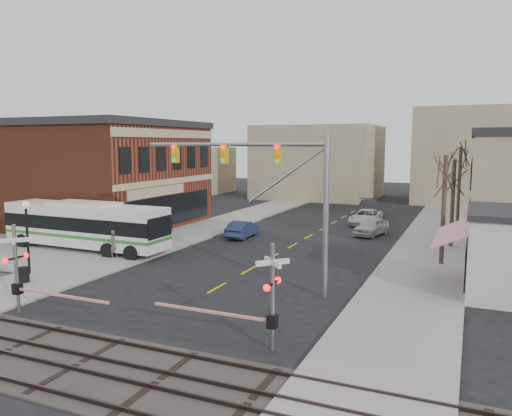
{
  "coord_description": "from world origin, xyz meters",
  "views": [
    {
      "loc": [
        12.04,
        -20.5,
        7.53
      ],
      "look_at": [
        -0.44,
        8.17,
        3.5
      ],
      "focal_mm": 35.0,
      "sensor_mm": 36.0,
      "label": 1
    }
  ],
  "objects_px": {
    "rr_crossing_west": "(23,271)",
    "street_lamp": "(27,222)",
    "car_c": "(366,217)",
    "car_d": "(369,208)",
    "trash_bin": "(23,275)",
    "pedestrian_far": "(110,240)",
    "transit_bus": "(85,225)",
    "pedestrian_near": "(115,244)",
    "traffic_signal_mast": "(272,179)",
    "rr_crossing_east": "(262,297)",
    "car_b": "(242,229)",
    "car_a": "(371,227)"
  },
  "relations": [
    {
      "from": "rr_crossing_east",
      "to": "transit_bus",
      "type": "bearing_deg",
      "value": 149.22
    },
    {
      "from": "car_c",
      "to": "traffic_signal_mast",
      "type": "bearing_deg",
      "value": -88.17
    },
    {
      "from": "trash_bin",
      "to": "car_b",
      "type": "bearing_deg",
      "value": 73.36
    },
    {
      "from": "street_lamp",
      "to": "car_a",
      "type": "bearing_deg",
      "value": 52.93
    },
    {
      "from": "street_lamp",
      "to": "pedestrian_near",
      "type": "xyz_separation_m",
      "value": [
        1.89,
        5.2,
        -2.09
      ]
    },
    {
      "from": "rr_crossing_east",
      "to": "pedestrian_far",
      "type": "height_order",
      "value": "rr_crossing_east"
    },
    {
      "from": "traffic_signal_mast",
      "to": "car_c",
      "type": "distance_m",
      "value": 23.66
    },
    {
      "from": "car_c",
      "to": "car_d",
      "type": "height_order",
      "value": "car_d"
    },
    {
      "from": "car_b",
      "to": "pedestrian_far",
      "type": "bearing_deg",
      "value": 55.5
    },
    {
      "from": "transit_bus",
      "to": "pedestrian_near",
      "type": "xyz_separation_m",
      "value": [
        3.7,
        -1.41,
        -0.81
      ]
    },
    {
      "from": "street_lamp",
      "to": "trash_bin",
      "type": "height_order",
      "value": "street_lamp"
    },
    {
      "from": "transit_bus",
      "to": "pedestrian_near",
      "type": "relative_size",
      "value": 6.96
    },
    {
      "from": "rr_crossing_west",
      "to": "car_c",
      "type": "bearing_deg",
      "value": 73.65
    },
    {
      "from": "traffic_signal_mast",
      "to": "rr_crossing_west",
      "type": "height_order",
      "value": "traffic_signal_mast"
    },
    {
      "from": "trash_bin",
      "to": "rr_crossing_west",
      "type": "bearing_deg",
      "value": -40.83
    },
    {
      "from": "rr_crossing_east",
      "to": "car_b",
      "type": "relative_size",
      "value": 1.36
    },
    {
      "from": "rr_crossing_west",
      "to": "pedestrian_far",
      "type": "height_order",
      "value": "rr_crossing_west"
    },
    {
      "from": "transit_bus",
      "to": "pedestrian_far",
      "type": "xyz_separation_m",
      "value": [
        2.3,
        -0.17,
        -0.91
      ]
    },
    {
      "from": "traffic_signal_mast",
      "to": "pedestrian_far",
      "type": "height_order",
      "value": "traffic_signal_mast"
    },
    {
      "from": "car_a",
      "to": "car_c",
      "type": "relative_size",
      "value": 0.83
    },
    {
      "from": "trash_bin",
      "to": "rr_crossing_east",
      "type": "bearing_deg",
      "value": -10.16
    },
    {
      "from": "trash_bin",
      "to": "car_d",
      "type": "xyz_separation_m",
      "value": [
        12.19,
        33.0,
        0.33
      ]
    },
    {
      "from": "traffic_signal_mast",
      "to": "pedestrian_near",
      "type": "height_order",
      "value": "traffic_signal_mast"
    },
    {
      "from": "car_d",
      "to": "street_lamp",
      "type": "bearing_deg",
      "value": -124.94
    },
    {
      "from": "trash_bin",
      "to": "pedestrian_far",
      "type": "height_order",
      "value": "pedestrian_far"
    },
    {
      "from": "car_c",
      "to": "pedestrian_near",
      "type": "xyz_separation_m",
      "value": [
        -12.31,
        -20.74,
        0.33
      ]
    },
    {
      "from": "transit_bus",
      "to": "car_a",
      "type": "relative_size",
      "value": 3.01
    },
    {
      "from": "car_c",
      "to": "car_b",
      "type": "bearing_deg",
      "value": -124.75
    },
    {
      "from": "pedestrian_near",
      "to": "car_b",
      "type": "bearing_deg",
      "value": -10.47
    },
    {
      "from": "car_a",
      "to": "car_b",
      "type": "height_order",
      "value": "car_a"
    },
    {
      "from": "rr_crossing_west",
      "to": "pedestrian_near",
      "type": "bearing_deg",
      "value": 107.96
    },
    {
      "from": "transit_bus",
      "to": "trash_bin",
      "type": "bearing_deg",
      "value": -69.52
    },
    {
      "from": "car_b",
      "to": "car_c",
      "type": "bearing_deg",
      "value": -129.26
    },
    {
      "from": "transit_bus",
      "to": "car_c",
      "type": "bearing_deg",
      "value": 50.35
    },
    {
      "from": "rr_crossing_west",
      "to": "car_d",
      "type": "bearing_deg",
      "value": 77.26
    },
    {
      "from": "rr_crossing_west",
      "to": "street_lamp",
      "type": "relative_size",
      "value": 1.33
    },
    {
      "from": "street_lamp",
      "to": "pedestrian_near",
      "type": "distance_m",
      "value": 5.91
    },
    {
      "from": "car_b",
      "to": "car_c",
      "type": "xyz_separation_m",
      "value": [
        7.92,
        10.4,
        0.03
      ]
    },
    {
      "from": "rr_crossing_east",
      "to": "car_b",
      "type": "height_order",
      "value": "rr_crossing_east"
    },
    {
      "from": "rr_crossing_east",
      "to": "pedestrian_near",
      "type": "bearing_deg",
      "value": 146.94
    },
    {
      "from": "rr_crossing_east",
      "to": "car_c",
      "type": "height_order",
      "value": "rr_crossing_east"
    },
    {
      "from": "transit_bus",
      "to": "trash_bin",
      "type": "distance_m",
      "value": 8.72
    },
    {
      "from": "traffic_signal_mast",
      "to": "car_b",
      "type": "xyz_separation_m",
      "value": [
        -7.63,
        12.71,
        -5.07
      ]
    },
    {
      "from": "pedestrian_far",
      "to": "car_d",
      "type": "bearing_deg",
      "value": 37.66
    },
    {
      "from": "rr_crossing_east",
      "to": "car_a",
      "type": "height_order",
      "value": "rr_crossing_east"
    },
    {
      "from": "trash_bin",
      "to": "car_b",
      "type": "height_order",
      "value": "car_b"
    },
    {
      "from": "car_c",
      "to": "pedestrian_near",
      "type": "height_order",
      "value": "pedestrian_near"
    },
    {
      "from": "street_lamp",
      "to": "car_c",
      "type": "relative_size",
      "value": 0.82
    },
    {
      "from": "rr_crossing_east",
      "to": "street_lamp",
      "type": "relative_size",
      "value": 1.33
    },
    {
      "from": "street_lamp",
      "to": "car_c",
      "type": "height_order",
      "value": "street_lamp"
    }
  ]
}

